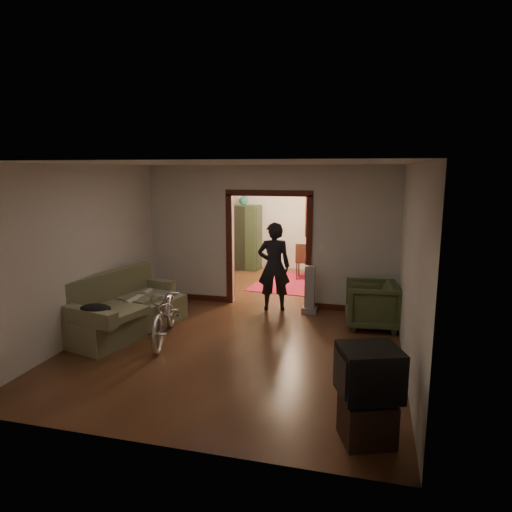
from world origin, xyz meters
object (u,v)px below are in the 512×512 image
(sofa, at_px, (125,303))
(bicycle, at_px, (165,312))
(armchair, at_px, (371,305))
(desk, at_px, (329,261))
(person, at_px, (274,266))
(locker, at_px, (244,237))

(sofa, distance_m, bicycle, 0.83)
(sofa, height_order, armchair, sofa)
(sofa, xyz_separation_m, bicycle, (0.81, -0.17, -0.03))
(sofa, xyz_separation_m, desk, (2.94, 4.90, -0.09))
(armchair, bearing_deg, person, -112.43)
(armchair, xyz_separation_m, person, (-1.86, 0.57, 0.46))
(bicycle, bearing_deg, locker, 77.05)
(bicycle, height_order, locker, locker)
(armchair, bearing_deg, desk, -168.76)
(locker, xyz_separation_m, desk, (2.35, -0.35, -0.47))
(sofa, bearing_deg, bicycle, 2.68)
(person, bearing_deg, armchair, 149.68)
(desk, bearing_deg, locker, -170.83)
(locker, bearing_deg, desk, -1.38)
(person, bearing_deg, desk, -117.49)
(bicycle, bearing_deg, person, 40.67)
(desk, bearing_deg, armchair, -55.71)
(armchair, distance_m, person, 2.00)
(sofa, bearing_deg, person, 54.52)
(locker, height_order, desk, locker)
(person, bearing_deg, bicycle, 42.66)
(sofa, relative_size, desk, 1.95)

